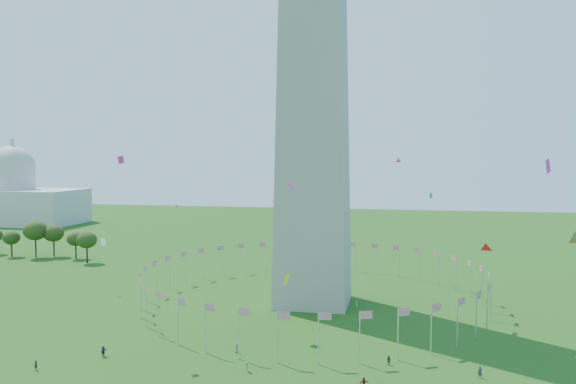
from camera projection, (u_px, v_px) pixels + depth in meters
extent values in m
cylinder|color=silver|center=(489.00, 292.00, 125.82)|extent=(0.24, 0.24, 9.00)
cylinder|color=silver|center=(482.00, 285.00, 132.74)|extent=(0.24, 0.24, 9.00)
cylinder|color=silver|center=(471.00, 279.00, 139.68)|extent=(0.24, 0.24, 9.00)
cylinder|color=silver|center=(456.00, 273.00, 146.45)|extent=(0.24, 0.24, 9.00)
cylinder|color=silver|center=(439.00, 269.00, 152.82)|extent=(0.24, 0.24, 9.00)
cylinder|color=silver|center=(420.00, 264.00, 158.61)|extent=(0.24, 0.24, 9.00)
cylinder|color=silver|center=(399.00, 261.00, 163.65)|extent=(0.24, 0.24, 9.00)
cylinder|color=silver|center=(378.00, 259.00, 167.77)|extent=(0.24, 0.24, 9.00)
cylinder|color=silver|center=(355.00, 257.00, 170.86)|extent=(0.24, 0.24, 9.00)
cylinder|color=silver|center=(333.00, 256.00, 172.82)|extent=(0.24, 0.24, 9.00)
cylinder|color=silver|center=(310.00, 255.00, 173.59)|extent=(0.24, 0.24, 9.00)
cylinder|color=silver|center=(288.00, 256.00, 173.14)|extent=(0.24, 0.24, 9.00)
cylinder|color=silver|center=(266.00, 256.00, 171.50)|extent=(0.24, 0.24, 9.00)
cylinder|color=silver|center=(244.00, 258.00, 168.71)|extent=(0.24, 0.24, 9.00)
cylinder|color=silver|center=(224.00, 260.00, 164.85)|extent=(0.24, 0.24, 9.00)
cylinder|color=silver|center=(204.00, 264.00, 160.05)|extent=(0.24, 0.24, 9.00)
cylinder|color=silver|center=(186.00, 267.00, 154.44)|extent=(0.24, 0.24, 9.00)
cylinder|color=silver|center=(170.00, 272.00, 148.20)|extent=(0.24, 0.24, 9.00)
cylinder|color=silver|center=(157.00, 277.00, 141.52)|extent=(0.24, 0.24, 9.00)
cylinder|color=silver|center=(147.00, 283.00, 134.61)|extent=(0.24, 0.24, 9.00)
cylinder|color=silver|center=(141.00, 290.00, 127.66)|extent=(0.24, 0.24, 9.00)
cylinder|color=silver|center=(140.00, 298.00, 120.90)|extent=(0.24, 0.24, 9.00)
cylinder|color=silver|center=(146.00, 306.00, 114.53)|extent=(0.24, 0.24, 9.00)
cylinder|color=silver|center=(158.00, 313.00, 108.73)|extent=(0.24, 0.24, 9.00)
cylinder|color=silver|center=(178.00, 321.00, 103.70)|extent=(0.24, 0.24, 9.00)
cylinder|color=silver|center=(205.00, 328.00, 99.57)|extent=(0.24, 0.24, 9.00)
cylinder|color=silver|center=(239.00, 333.00, 96.49)|extent=(0.24, 0.24, 9.00)
cylinder|color=silver|center=(277.00, 337.00, 94.53)|extent=(0.24, 0.24, 9.00)
cylinder|color=silver|center=(318.00, 338.00, 93.76)|extent=(0.24, 0.24, 9.00)
cylinder|color=silver|center=(360.00, 337.00, 94.20)|extent=(0.24, 0.24, 9.00)
cylinder|color=silver|center=(398.00, 334.00, 95.85)|extent=(0.24, 0.24, 9.00)
cylinder|color=silver|center=(431.00, 329.00, 98.64)|extent=(0.24, 0.24, 9.00)
cylinder|color=silver|center=(457.00, 323.00, 102.50)|extent=(0.24, 0.24, 9.00)
cylinder|color=silver|center=(476.00, 316.00, 107.30)|extent=(0.24, 0.24, 9.00)
cylinder|color=silver|center=(487.00, 308.00, 112.91)|extent=(0.24, 0.24, 9.00)
cylinder|color=silver|center=(491.00, 300.00, 119.14)|extent=(0.24, 0.24, 9.00)
imported|color=gray|center=(237.00, 348.00, 99.70)|extent=(0.98, 0.85, 1.68)
imported|color=gray|center=(247.00, 367.00, 90.87)|extent=(1.01, 1.24, 1.67)
imported|color=#1C2642|center=(360.00, 324.00, 114.21)|extent=(0.73, 0.58, 1.77)
imported|color=#242424|center=(36.00, 365.00, 91.57)|extent=(0.59, 0.39, 1.63)
imported|color=#21284D|center=(103.00, 351.00, 97.69)|extent=(0.94, 1.83, 1.90)
imported|color=#531313|center=(364.00, 383.00, 84.53)|extent=(1.60, 1.19, 1.58)
imported|color=#1F2A48|center=(480.00, 372.00, 88.32)|extent=(0.70, 0.49, 1.86)
imported|color=#1A422B|center=(389.00, 361.00, 93.68)|extent=(1.01, 0.96, 1.64)
plane|color=red|center=(486.00, 248.00, 107.99)|extent=(2.18, 1.83, 2.36)
plane|color=#CC2699|center=(548.00, 166.00, 74.49)|extent=(1.19, 1.89, 2.23)
plane|color=#CC2699|center=(121.00, 160.00, 103.22)|extent=(0.49, 1.73, 1.69)
plane|color=blue|center=(177.00, 206.00, 137.03)|extent=(0.93, 1.72, 1.83)
plane|color=#CC2699|center=(282.00, 208.00, 131.00)|extent=(1.26, 0.67, 1.29)
plane|color=#CC2699|center=(291.00, 186.00, 99.03)|extent=(1.41, 1.26, 1.44)
plane|color=green|center=(431.00, 196.00, 118.69)|extent=(0.74, 1.15, 1.37)
plane|color=green|center=(357.00, 304.00, 114.06)|extent=(0.73, 1.56, 1.68)
plane|color=yellow|center=(286.00, 279.00, 107.54)|extent=(1.89, 1.81, 2.12)
plane|color=white|center=(103.00, 242.00, 145.11)|extent=(0.81, 1.97, 1.94)
plane|color=#CC2699|center=(398.00, 161.00, 116.35)|extent=(1.17, 0.41, 1.12)
plane|color=red|center=(575.00, 239.00, 90.05)|extent=(2.02, 0.81, 2.09)
ellipsoid|color=#3A521B|center=(12.00, 244.00, 196.06)|extent=(5.76, 5.76, 9.00)
ellipsoid|color=#3A521B|center=(36.00, 239.00, 194.71)|extent=(8.08, 8.08, 12.63)
ellipsoid|color=#3A521B|center=(54.00, 241.00, 196.48)|extent=(7.09, 7.09, 11.08)
ellipsoid|color=#3A521B|center=(76.00, 245.00, 192.45)|extent=(5.92, 5.92, 9.25)
ellipsoid|color=#3A521B|center=(87.00, 248.00, 184.36)|extent=(6.60, 6.60, 10.31)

